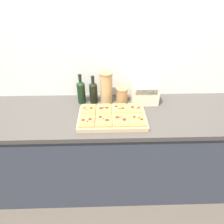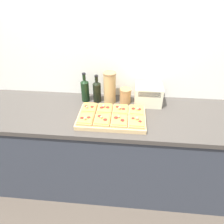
{
  "view_description": "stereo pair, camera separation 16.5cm",
  "coord_description": "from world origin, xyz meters",
  "px_view_note": "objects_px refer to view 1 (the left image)",
  "views": [
    {
      "loc": [
        -0.08,
        -1.12,
        1.91
      ],
      "look_at": [
        -0.04,
        0.25,
        0.97
      ],
      "focal_mm": 32.0,
      "sensor_mm": 36.0,
      "label": 1
    },
    {
      "loc": [
        0.09,
        -1.11,
        1.91
      ],
      "look_at": [
        -0.04,
        0.25,
        0.97
      ],
      "focal_mm": 32.0,
      "sensor_mm": 36.0,
      "label": 2
    }
  ],
  "objects_px": {
    "cutting_board": "(112,118)",
    "grain_jar_tall": "(106,88)",
    "olive_oil_bottle": "(81,91)",
    "wine_bottle": "(93,92)",
    "grain_jar_short": "(122,95)",
    "toaster_oven": "(144,93)"
  },
  "relations": [
    {
      "from": "grain_jar_tall",
      "to": "olive_oil_bottle",
      "type": "bearing_deg",
      "value": 180.0
    },
    {
      "from": "toaster_oven",
      "to": "cutting_board",
      "type": "bearing_deg",
      "value": -137.28
    },
    {
      "from": "grain_jar_short",
      "to": "olive_oil_bottle",
      "type": "bearing_deg",
      "value": 180.0
    },
    {
      "from": "cutting_board",
      "to": "grain_jar_tall",
      "type": "xyz_separation_m",
      "value": [
        -0.05,
        0.29,
        0.13
      ]
    },
    {
      "from": "cutting_board",
      "to": "wine_bottle",
      "type": "relative_size",
      "value": 2.1
    },
    {
      "from": "cutting_board",
      "to": "grain_jar_tall",
      "type": "bearing_deg",
      "value": 98.98
    },
    {
      "from": "cutting_board",
      "to": "grain_jar_tall",
      "type": "height_order",
      "value": "grain_jar_tall"
    },
    {
      "from": "cutting_board",
      "to": "grain_jar_short",
      "type": "xyz_separation_m",
      "value": [
        0.1,
        0.29,
        0.05
      ]
    },
    {
      "from": "grain_jar_short",
      "to": "grain_jar_tall",
      "type": "bearing_deg",
      "value": 180.0
    },
    {
      "from": "cutting_board",
      "to": "grain_jar_short",
      "type": "height_order",
      "value": "grain_jar_short"
    },
    {
      "from": "grain_jar_tall",
      "to": "grain_jar_short",
      "type": "bearing_deg",
      "value": -0.0
    },
    {
      "from": "wine_bottle",
      "to": "toaster_oven",
      "type": "distance_m",
      "value": 0.47
    },
    {
      "from": "wine_bottle",
      "to": "cutting_board",
      "type": "bearing_deg",
      "value": -60.2
    },
    {
      "from": "olive_oil_bottle",
      "to": "grain_jar_short",
      "type": "xyz_separation_m",
      "value": [
        0.38,
        -0.0,
        -0.04
      ]
    },
    {
      "from": "cutting_board",
      "to": "olive_oil_bottle",
      "type": "relative_size",
      "value": 1.98
    },
    {
      "from": "toaster_oven",
      "to": "wine_bottle",
      "type": "bearing_deg",
      "value": 179.9
    },
    {
      "from": "olive_oil_bottle",
      "to": "grain_jar_short",
      "type": "bearing_deg",
      "value": -0.0
    },
    {
      "from": "cutting_board",
      "to": "wine_bottle",
      "type": "distance_m",
      "value": 0.34
    },
    {
      "from": "wine_bottle",
      "to": "grain_jar_short",
      "type": "xyz_separation_m",
      "value": [
        0.26,
        -0.0,
        -0.04
      ]
    },
    {
      "from": "toaster_oven",
      "to": "grain_jar_short",
      "type": "bearing_deg",
      "value": 179.77
    },
    {
      "from": "olive_oil_bottle",
      "to": "toaster_oven",
      "type": "relative_size",
      "value": 1.05
    },
    {
      "from": "olive_oil_bottle",
      "to": "grain_jar_tall",
      "type": "distance_m",
      "value": 0.23
    }
  ]
}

